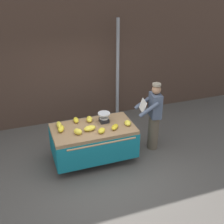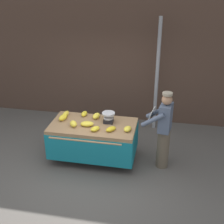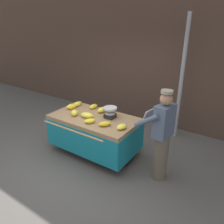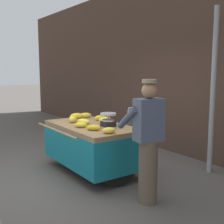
# 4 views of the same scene
# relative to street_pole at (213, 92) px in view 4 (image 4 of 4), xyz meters

# --- Properties ---
(ground_plane) EXTENTS (60.00, 60.00, 0.00)m
(ground_plane) POSITION_rel_street_pole_xyz_m (-1.19, -2.21, -1.46)
(ground_plane) COLOR #514C47
(back_wall) EXTENTS (16.00, 0.24, 3.93)m
(back_wall) POSITION_rel_street_pole_xyz_m (-1.19, 0.51, 0.51)
(back_wall) COLOR #473328
(back_wall) RESTS_ON ground
(street_pole) EXTENTS (0.09, 0.09, 2.91)m
(street_pole) POSITION_rel_street_pole_xyz_m (0.00, 0.00, 0.00)
(street_pole) COLOR gray
(street_pole) RESTS_ON ground
(banana_cart) EXTENTS (1.86, 1.22, 0.87)m
(banana_cart) POSITION_rel_street_pole_xyz_m (-1.23, -1.75, -0.82)
(banana_cart) COLOR #93704C
(banana_cart) RESTS_ON ground
(weighing_scale) EXTENTS (0.28, 0.28, 0.24)m
(weighing_scale) POSITION_rel_street_pole_xyz_m (-0.92, -1.59, -0.47)
(weighing_scale) COLOR black
(weighing_scale) RESTS_ON banana_cart
(banana_bunch_0) EXTENTS (0.13, 0.23, 0.10)m
(banana_bunch_0) POSITION_rel_street_pole_xyz_m (-1.53, -1.38, -0.54)
(banana_bunch_0) COLOR yellow
(banana_bunch_0) RESTS_ON banana_cart
(banana_bunch_1) EXTENTS (0.25, 0.27, 0.09)m
(banana_bunch_1) POSITION_rel_street_pole_xyz_m (-0.79, -1.97, -0.54)
(banana_bunch_1) COLOR gold
(banana_bunch_1) RESTS_ON banana_cart
(banana_bunch_2) EXTENTS (0.19, 0.24, 0.10)m
(banana_bunch_2) POSITION_rel_street_pole_xyz_m (-0.46, -1.90, -0.54)
(banana_bunch_2) COLOR yellow
(banana_bunch_2) RESTS_ON banana_cart
(banana_bunch_3) EXTENTS (0.24, 0.26, 0.09)m
(banana_bunch_3) POSITION_rel_street_pole_xyz_m (-1.11, -2.02, -0.54)
(banana_bunch_3) COLOR yellow
(banana_bunch_3) RESTS_ON banana_cart
(banana_bunch_4) EXTENTS (0.30, 0.21, 0.11)m
(banana_bunch_4) POSITION_rel_street_pole_xyz_m (-1.33, -1.85, -0.54)
(banana_bunch_4) COLOR yellow
(banana_bunch_4) RESTS_ON banana_cart
(banana_bunch_5) EXTENTS (0.18, 0.27, 0.11)m
(banana_bunch_5) POSITION_rel_street_pole_xyz_m (-1.23, -1.45, -0.53)
(banana_bunch_5) COLOR yellow
(banana_bunch_5) RESTS_ON banana_cart
(banana_bunch_6) EXTENTS (0.13, 0.30, 0.11)m
(banana_bunch_6) POSITION_rel_street_pole_xyz_m (-1.94, -1.48, -0.54)
(banana_bunch_6) COLOR yellow
(banana_bunch_6) RESTS_ON banana_cart
(banana_bunch_7) EXTENTS (0.23, 0.24, 0.13)m
(banana_bunch_7) POSITION_rel_street_pole_xyz_m (-1.61, -1.92, -0.53)
(banana_bunch_7) COLOR yellow
(banana_bunch_7) RESTS_ON banana_cart
(banana_bunch_8) EXTENTS (0.20, 0.28, 0.12)m
(banana_bunch_8) POSITION_rel_street_pole_xyz_m (-1.93, -1.67, -0.53)
(banana_bunch_8) COLOR yellow
(banana_bunch_8) RESTS_ON banana_cart
(vendor_person) EXTENTS (0.63, 0.58, 1.71)m
(vendor_person) POSITION_rel_street_pole_xyz_m (0.28, -1.75, -0.58)
(vendor_person) COLOR brown
(vendor_person) RESTS_ON ground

